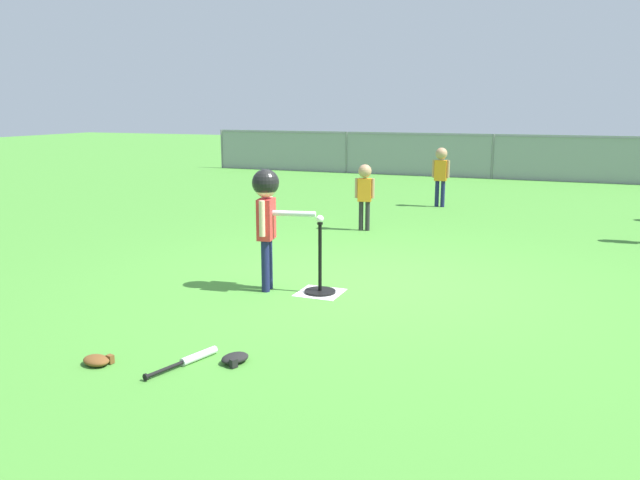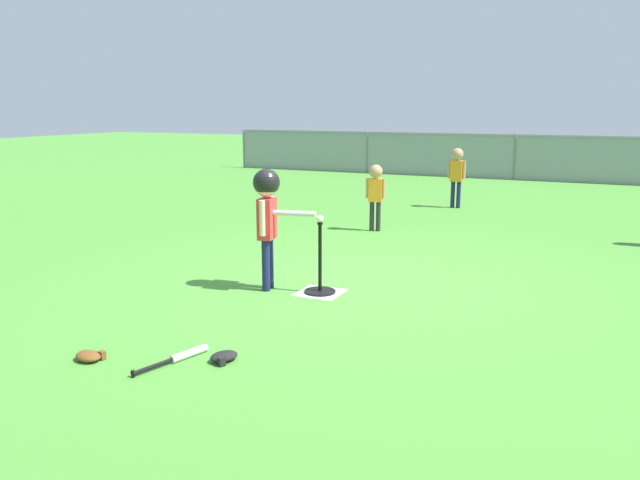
{
  "view_description": "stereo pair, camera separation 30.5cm",
  "coord_description": "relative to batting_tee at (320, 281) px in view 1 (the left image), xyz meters",
  "views": [
    {
      "loc": [
        1.97,
        -6.34,
        1.87
      ],
      "look_at": [
        -0.34,
        -0.53,
        0.55
      ],
      "focal_mm": 35.88,
      "sensor_mm": 36.0,
      "label": 1
    },
    {
      "loc": [
        2.25,
        -6.22,
        1.87
      ],
      "look_at": [
        -0.34,
        -0.53,
        0.55
      ],
      "focal_mm": 35.88,
      "sensor_mm": 36.0,
      "label": 2
    }
  ],
  "objects": [
    {
      "name": "ground_plane",
      "position": [
        0.34,
        0.53,
        -0.12
      ],
      "size": [
        60.0,
        60.0,
        0.0
      ],
      "primitive_type": "plane",
      "color": "#478C33"
    },
    {
      "name": "home_plate",
      "position": [
        0.0,
        0.0,
        -0.12
      ],
      "size": [
        0.44,
        0.44,
        0.01
      ],
      "primitive_type": "cube",
      "color": "white",
      "rests_on": "ground_plane"
    },
    {
      "name": "batting_tee",
      "position": [
        0.0,
        0.0,
        0.0
      ],
      "size": [
        0.32,
        0.32,
        0.73
      ],
      "color": "black",
      "rests_on": "ground_plane"
    },
    {
      "name": "baseball_on_tee",
      "position": [
        0.0,
        0.0,
        0.65
      ],
      "size": [
        0.07,
        0.07,
        0.07
      ],
      "primitive_type": "sphere",
      "color": "white",
      "rests_on": "batting_tee"
    },
    {
      "name": "batter_child",
      "position": [
        -0.54,
        -0.1,
        0.77
      ],
      "size": [
        0.64,
        0.35,
        1.25
      ],
      "color": "#191E4C",
      "rests_on": "ground_plane"
    },
    {
      "name": "fielder_near_left",
      "position": [
        0.01,
        6.07,
        0.59
      ],
      "size": [
        0.33,
        0.22,
        1.1
      ],
      "color": "#191E4C",
      "rests_on": "ground_plane"
    },
    {
      "name": "fielder_near_right",
      "position": [
        -0.6,
        3.33,
        0.53
      ],
      "size": [
        0.29,
        0.2,
        1.01
      ],
      "color": "#262626",
      "rests_on": "ground_plane"
    },
    {
      "name": "spare_bat_silver",
      "position": [
        -0.22,
        -2.02,
        -0.09
      ],
      "size": [
        0.24,
        0.65,
        0.06
      ],
      "color": "silver",
      "rests_on": "ground_plane"
    },
    {
      "name": "glove_by_plate",
      "position": [
        -0.84,
        -2.32,
        -0.08
      ],
      "size": [
        0.25,
        0.2,
        0.07
      ],
      "color": "brown",
      "rests_on": "ground_plane"
    },
    {
      "name": "glove_near_bats",
      "position": [
        0.08,
        -1.91,
        -0.08
      ],
      "size": [
        0.24,
        0.27,
        0.07
      ],
      "color": "black",
      "rests_on": "ground_plane"
    },
    {
      "name": "outfield_fence",
      "position": [
        0.34,
        11.23,
        0.5
      ],
      "size": [
        16.06,
        0.06,
        1.15
      ],
      "color": "slate",
      "rests_on": "ground_plane"
    }
  ]
}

